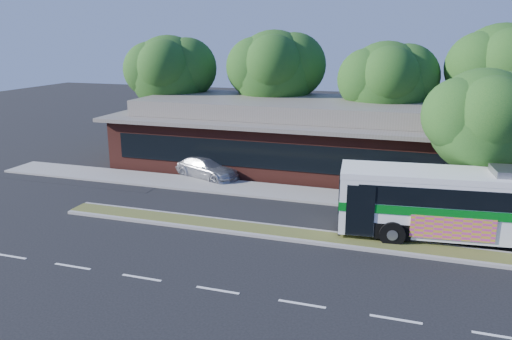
# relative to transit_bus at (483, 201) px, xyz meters

# --- Properties ---
(ground) EXTENTS (120.00, 120.00, 0.00)m
(ground) POSITION_rel_transit_bus_xyz_m (-6.06, -2.40, -1.84)
(ground) COLOR black
(ground) RESTS_ON ground
(median_strip) EXTENTS (26.00, 1.10, 0.15)m
(median_strip) POSITION_rel_transit_bus_xyz_m (-6.06, -1.80, -1.77)
(median_strip) COLOR #535A26
(median_strip) RESTS_ON ground
(sidewalk) EXTENTS (44.00, 2.60, 0.12)m
(sidewalk) POSITION_rel_transit_bus_xyz_m (-6.06, 4.00, -1.78)
(sidewalk) COLOR gray
(sidewalk) RESTS_ON ground
(parking_lot) EXTENTS (14.00, 12.00, 0.01)m
(parking_lot) POSITION_rel_transit_bus_xyz_m (-24.06, 7.60, -1.84)
(parking_lot) COLOR black
(parking_lot) RESTS_ON ground
(plaza_building) EXTENTS (33.20, 11.20, 4.45)m
(plaza_building) POSITION_rel_transit_bus_xyz_m (-6.06, 10.59, 0.29)
(plaza_building) COLOR #55221A
(plaza_building) RESTS_ON ground
(tree_bg_a) EXTENTS (6.47, 5.80, 8.63)m
(tree_bg_a) POSITION_rel_transit_bus_xyz_m (-20.64, 12.74, 4.03)
(tree_bg_a) COLOR black
(tree_bg_a) RESTS_ON ground
(tree_bg_b) EXTENTS (6.69, 6.00, 9.00)m
(tree_bg_b) POSITION_rel_transit_bus_xyz_m (-12.62, 13.74, 4.30)
(tree_bg_b) COLOR black
(tree_bg_b) RESTS_ON ground
(tree_bg_c) EXTENTS (6.24, 5.60, 8.26)m
(tree_bg_c) POSITION_rel_transit_bus_xyz_m (-4.65, 12.73, 3.75)
(tree_bg_c) COLOR black
(tree_bg_c) RESTS_ON ground
(tree_bg_d) EXTENTS (6.91, 6.20, 9.37)m
(tree_bg_d) POSITION_rel_transit_bus_xyz_m (2.39, 13.75, 4.58)
(tree_bg_d) COLOR black
(tree_bg_d) RESTS_ON ground
(transit_bus) EXTENTS (11.97, 3.77, 3.31)m
(transit_bus) POSITION_rel_transit_bus_xyz_m (0.00, 0.00, 0.00)
(transit_bus) COLOR white
(transit_bus) RESTS_ON ground
(sedan) EXTENTS (4.86, 3.34, 1.31)m
(sedan) POSITION_rel_transit_bus_xyz_m (-15.06, 5.59, -1.19)
(sedan) COLOR silver
(sedan) RESTS_ON ground
(sidewalk_tree) EXTENTS (5.41, 4.85, 7.19)m
(sidewalk_tree) POSITION_rel_transit_bus_xyz_m (0.29, 3.01, 3.03)
(sidewalk_tree) COLOR black
(sidewalk_tree) RESTS_ON ground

